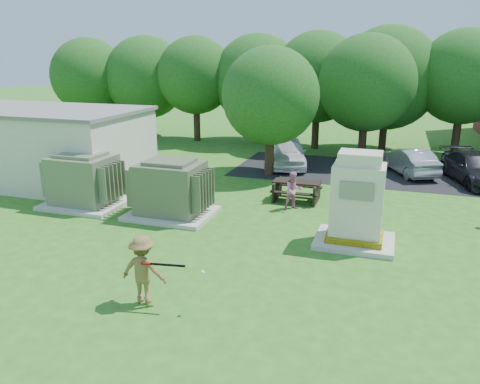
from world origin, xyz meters
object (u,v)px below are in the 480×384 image
(car_dark, at_px, (474,168))
(batter, at_px, (143,270))
(picnic_table, at_px, (297,188))
(transformer_left, at_px, (84,181))
(transformer_right, at_px, (171,190))
(car_white, at_px, (288,152))
(person_at_picnic, at_px, (294,191))
(generator_cabinet, at_px, (357,205))
(car_silver_a, at_px, (409,161))

(car_dark, bearing_deg, batter, -138.93)
(picnic_table, height_order, batter, batter)
(transformer_left, xyz_separation_m, transformer_right, (3.70, 0.00, 0.00))
(picnic_table, bearing_deg, transformer_right, -140.70)
(car_white, bearing_deg, car_dark, -17.59)
(batter, height_order, person_at_picnic, batter)
(generator_cabinet, xyz_separation_m, car_white, (-4.29, 9.53, -0.54))
(transformer_left, xyz_separation_m, generator_cabinet, (10.29, -0.57, 0.30))
(person_at_picnic, bearing_deg, car_dark, 7.67)
(transformer_left, distance_m, person_at_picnic, 8.05)
(picnic_table, xyz_separation_m, batter, (-1.77, -9.04, 0.34))
(transformer_left, xyz_separation_m, car_white, (6.00, 8.96, -0.23))
(person_at_picnic, bearing_deg, transformer_left, 160.60)
(picnic_table, height_order, car_silver_a, car_silver_a)
(generator_cabinet, bearing_deg, transformer_right, 175.03)
(car_silver_a, xyz_separation_m, car_dark, (2.79, -0.75, 0.02))
(picnic_table, bearing_deg, car_white, 106.09)
(transformer_right, height_order, car_white, transformer_right)
(batter, bearing_deg, transformer_left, -48.28)
(generator_cabinet, bearing_deg, car_silver_a, 80.24)
(generator_cabinet, distance_m, car_white, 10.46)
(batter, xyz_separation_m, car_dark, (8.89, 14.31, -0.17))
(car_silver_a, bearing_deg, car_dark, 140.15)
(car_white, xyz_separation_m, car_dark, (8.77, -0.46, -0.07))
(transformer_left, relative_size, transformer_right, 1.00)
(transformer_right, xyz_separation_m, person_at_picnic, (4.06, 2.12, -0.24))
(picnic_table, xyz_separation_m, car_dark, (7.12, 5.27, 0.17))
(generator_cabinet, bearing_deg, batter, -130.12)
(person_at_picnic, bearing_deg, picnic_table, 60.85)
(picnic_table, bearing_deg, person_at_picnic, -84.50)
(generator_cabinet, relative_size, car_silver_a, 0.75)
(transformer_right, height_order, person_at_picnic, transformer_right)
(person_at_picnic, distance_m, car_white, 7.06)
(generator_cabinet, height_order, person_at_picnic, generator_cabinet)
(transformer_left, bearing_deg, person_at_picnic, 15.26)
(transformer_left, height_order, batter, transformer_left)
(transformer_left, distance_m, car_silver_a, 15.14)
(generator_cabinet, height_order, car_dark, generator_cabinet)
(generator_cabinet, distance_m, person_at_picnic, 3.73)
(car_silver_a, bearing_deg, transformer_right, 23.35)
(person_at_picnic, xyz_separation_m, car_dark, (7.01, 6.39, -0.07))
(batter, xyz_separation_m, car_white, (0.12, 14.76, -0.10))
(transformer_right, bearing_deg, picnic_table, 39.30)
(car_dark, bearing_deg, car_white, 159.95)
(picnic_table, relative_size, car_white, 0.43)
(generator_cabinet, relative_size, car_dark, 0.63)
(transformer_right, xyz_separation_m, car_silver_a, (8.28, 9.25, -0.33))
(car_silver_a, bearing_deg, transformer_left, 12.85)
(generator_cabinet, bearing_deg, person_at_picnic, 133.22)
(car_silver_a, height_order, car_dark, car_dark)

